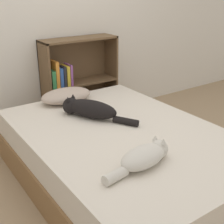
% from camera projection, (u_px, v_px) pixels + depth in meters
% --- Properties ---
extents(ground_plane, '(8.00, 8.00, 0.00)m').
position_uv_depth(ground_plane, '(122.00, 183.00, 2.40)').
color(ground_plane, '#997F60').
extents(wall_back, '(8.00, 0.06, 2.50)m').
position_uv_depth(wall_back, '(39.00, 4.00, 2.96)').
color(wall_back, silver).
rests_on(wall_back, ground_plane).
extents(bed, '(1.31, 1.89, 0.45)m').
position_uv_depth(bed, '(123.00, 158.00, 2.32)').
color(bed, brown).
rests_on(bed, ground_plane).
extents(pillow, '(0.46, 0.29, 0.12)m').
position_uv_depth(pillow, '(66.00, 96.00, 2.77)').
color(pillow, '#B29E8E').
rests_on(pillow, bed).
extents(cat_light, '(0.49, 0.22, 0.14)m').
position_uv_depth(cat_light, '(144.00, 156.00, 1.80)').
color(cat_light, beige).
rests_on(cat_light, bed).
extents(cat_dark, '(0.39, 0.59, 0.16)m').
position_uv_depth(cat_dark, '(88.00, 109.00, 2.45)').
color(cat_dark, black).
rests_on(cat_dark, bed).
extents(bookshelf, '(0.80, 0.26, 0.92)m').
position_uv_depth(bookshelf, '(76.00, 80.00, 3.30)').
color(bookshelf, brown).
rests_on(bookshelf, ground_plane).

